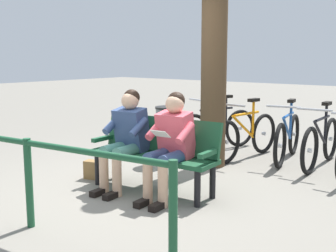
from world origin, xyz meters
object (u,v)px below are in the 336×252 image
object	(u,v)px
person_companion	(126,135)
bicycle_silver	(321,142)
tree_trunk	(214,36)
bicycle_black	(288,138)
bicycle_orange	(246,136)
person_reading	(171,140)
handbag	(96,170)
bench	(156,148)
bicycle_green	(217,129)
litter_bin	(168,135)

from	to	relation	value
person_companion	bicycle_silver	size ratio (longest dim) A/B	0.71
tree_trunk	bicycle_silver	distance (m)	2.18
bicycle_black	bicycle_orange	distance (m)	0.63
person_companion	tree_trunk	world-z (taller)	tree_trunk
bicycle_orange	bicycle_silver	bearing A→B (deg)	107.22
person_reading	handbag	bearing A→B (deg)	-3.88
bench	bicycle_green	xyz separation A→B (m)	(0.63, -2.35, -0.15)
litter_bin	bench	bearing A→B (deg)	122.72
bicycle_green	person_reading	bearing A→B (deg)	40.04
person_reading	litter_bin	distance (m)	1.68
tree_trunk	bicycle_orange	world-z (taller)	tree_trunk
litter_bin	bicycle_black	world-z (taller)	bicycle_black
handbag	person_companion	bearing A→B (deg)	176.87
bench	person_companion	bearing A→B (deg)	27.00
bench	bicycle_black	xyz separation A→B (m)	(-0.63, -2.37, -0.15)
bicycle_silver	bicycle_black	world-z (taller)	same
handbag	litter_bin	world-z (taller)	litter_bin
bicycle_green	tree_trunk	bearing A→B (deg)	47.74
bicycle_silver	bench	bearing A→B (deg)	-29.61
bicycle_orange	litter_bin	bearing A→B (deg)	-33.57
person_reading	bicycle_black	distance (m)	2.54
litter_bin	bicycle_green	size ratio (longest dim) A/B	0.53
bicycle_orange	bicycle_green	bearing A→B (deg)	-104.01
bench	bicycle_black	distance (m)	2.46
person_companion	bicycle_orange	distance (m)	2.34
tree_trunk	person_companion	bearing A→B (deg)	82.70
handbag	bicycle_black	world-z (taller)	bicycle_black
litter_bin	person_companion	bearing A→B (deg)	107.76
person_companion	handbag	bearing A→B (deg)	-7.99
bench	bicycle_silver	xyz separation A→B (m)	(-1.15, -2.33, -0.15)
tree_trunk	bicycle_green	world-z (taller)	tree_trunk
person_reading	bicycle_green	distance (m)	2.69
person_companion	bicycle_black	xyz separation A→B (m)	(-0.93, -2.56, -0.30)
handbag	bicycle_green	world-z (taller)	bicycle_green
handbag	bicycle_silver	distance (m)	3.24
tree_trunk	bicycle_orange	size ratio (longest dim) A/B	2.24
person_reading	litter_bin	size ratio (longest dim) A/B	1.41
bench	bicycle_green	world-z (taller)	bicycle_green
person_companion	bicycle_orange	xyz separation A→B (m)	(-0.36, -2.30, -0.30)
tree_trunk	bicycle_orange	bearing A→B (deg)	-102.73
handbag	bicycle_green	xyz separation A→B (m)	(-0.27, -2.51, 0.24)
person_companion	handbag	xyz separation A→B (m)	(0.60, -0.03, -0.54)
bench	bicycle_orange	bearing A→B (deg)	-96.40
bicycle_silver	litter_bin	bearing A→B (deg)	-61.09
bench	handbag	xyz separation A→B (m)	(0.90, 0.16, -0.39)
person_reading	person_companion	size ratio (longest dim) A/B	1.00
tree_trunk	bicycle_orange	xyz separation A→B (m)	(-0.16, -0.71, -1.52)
bicycle_black	person_reading	bearing A→B (deg)	-18.73
person_companion	bicycle_green	size ratio (longest dim) A/B	0.75
person_companion	litter_bin	world-z (taller)	person_companion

